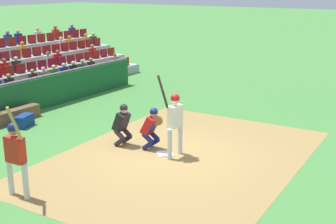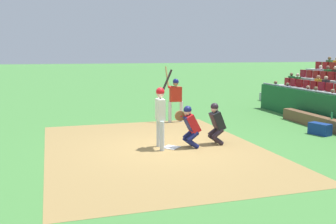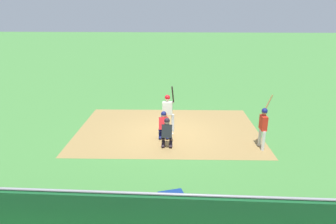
% 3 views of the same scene
% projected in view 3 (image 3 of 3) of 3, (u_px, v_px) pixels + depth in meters
% --- Properties ---
extents(ground_plane, '(160.00, 160.00, 0.00)m').
position_uv_depth(ground_plane, '(167.00, 134.00, 13.72)').
color(ground_plane, '#46853C').
extents(infield_dirt_patch, '(8.82, 6.44, 0.01)m').
position_uv_depth(infield_dirt_patch, '(168.00, 130.00, 14.19)').
color(infield_dirt_patch, '#9D7D47').
rests_on(infield_dirt_patch, ground_plane).
extents(home_plate_marker, '(0.62, 0.62, 0.02)m').
position_uv_depth(home_plate_marker, '(167.00, 133.00, 13.72)').
color(home_plate_marker, white).
rests_on(home_plate_marker, infield_dirt_patch).
extents(batter_at_plate, '(0.65, 0.56, 2.30)m').
position_uv_depth(batter_at_plate, '(168.00, 109.00, 13.66)').
color(batter_at_plate, silver).
rests_on(batter_at_plate, ground_plane).
extents(catcher_crouching, '(0.48, 0.73, 1.27)m').
position_uv_depth(catcher_crouching, '(164.00, 123.00, 13.00)').
color(catcher_crouching, '#141A51').
rests_on(catcher_crouching, ground_plane).
extents(home_plate_umpire, '(0.46, 0.46, 1.29)m').
position_uv_depth(home_plate_umpire, '(167.00, 131.00, 12.13)').
color(home_plate_umpire, black).
rests_on(home_plate_umpire, ground_plane).
extents(dugout_wall, '(13.45, 0.24, 1.27)m').
position_uv_depth(dugout_wall, '(151.00, 216.00, 7.21)').
color(dugout_wall, '#175329').
rests_on(dugout_wall, ground_plane).
extents(dugout_bench, '(4.38, 0.40, 0.44)m').
position_uv_depth(dugout_bench, '(207.00, 216.00, 7.78)').
color(dugout_bench, brown).
rests_on(dugout_bench, ground_plane).
extents(water_bottle_on_bench, '(0.07, 0.07, 0.23)m').
position_uv_depth(water_bottle_on_bench, '(185.00, 205.00, 7.69)').
color(water_bottle_on_bench, '#2B9C56').
rests_on(water_bottle_on_bench, dugout_bench).
extents(equipment_duffel_bag, '(0.80, 0.57, 0.40)m').
position_uv_depth(equipment_duffel_bag, '(171.00, 199.00, 8.54)').
color(equipment_duffel_bag, navy).
rests_on(equipment_duffel_bag, ground_plane).
extents(on_deck_batter, '(0.49, 0.67, 2.22)m').
position_uv_depth(on_deck_batter, '(263.00, 123.00, 11.94)').
color(on_deck_batter, silver).
rests_on(on_deck_batter, ground_plane).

